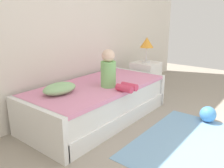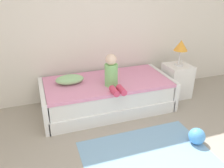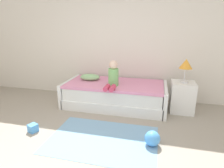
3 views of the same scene
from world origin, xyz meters
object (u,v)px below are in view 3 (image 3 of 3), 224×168
object	(u,v)px
child_figure	(113,76)
toy_ball	(152,138)
bed	(115,94)
nightstand	(182,97)
toy_block	(33,128)
pillow	(90,77)
table_lamp	(186,65)

from	to	relation	value
child_figure	toy_ball	size ratio (longest dim) A/B	2.32
child_figure	toy_ball	bearing A→B (deg)	-51.80
bed	nightstand	distance (m)	1.35
nightstand	toy_block	world-z (taller)	nightstand
child_figure	pillow	bearing A→B (deg)	151.02
bed	pillow	size ratio (longest dim) A/B	4.80
toy_ball	child_figure	bearing A→B (deg)	128.20
bed	nightstand	size ratio (longest dim) A/B	3.52
child_figure	toy_block	bearing A→B (deg)	-132.78
toy_block	child_figure	bearing A→B (deg)	47.22
table_lamp	toy_ball	bearing A→B (deg)	-111.63
table_lamp	toy_block	distance (m)	2.89
pillow	toy_ball	bearing A→B (deg)	-44.14
toy_ball	toy_block	bearing A→B (deg)	-177.49
table_lamp	child_figure	bearing A→B (deg)	-169.19
nightstand	child_figure	xyz separation A→B (m)	(-1.34, -0.26, 0.40)
child_figure	toy_ball	distance (m)	1.46
child_figure	toy_block	world-z (taller)	child_figure
bed	child_figure	distance (m)	0.51
table_lamp	toy_block	world-z (taller)	table_lamp
toy_block	table_lamp	bearing A→B (deg)	30.14
bed	table_lamp	size ratio (longest dim) A/B	4.69
toy_ball	pillow	bearing A→B (deg)	135.86
table_lamp	pillow	bearing A→B (deg)	177.84
child_figure	table_lamp	bearing A→B (deg)	10.81
nightstand	toy_block	xyz separation A→B (m)	(-2.38, -1.38, -0.24)
pillow	toy_block	bearing A→B (deg)	-107.20
toy_block	bed	bearing A→B (deg)	52.70
table_lamp	child_figure	xyz separation A→B (m)	(-1.34, -0.26, -0.23)
toy_ball	toy_block	distance (m)	1.87
table_lamp	nightstand	bearing A→B (deg)	180.00
table_lamp	toy_ball	distance (m)	1.63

